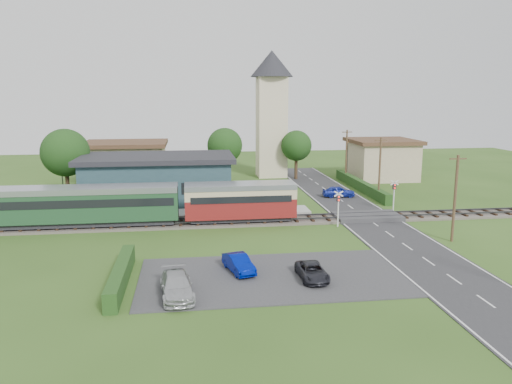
{
  "coord_description": "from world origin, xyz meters",
  "views": [
    {
      "loc": [
        -6.52,
        -42.23,
        11.67
      ],
      "look_at": [
        -0.39,
        4.0,
        2.48
      ],
      "focal_mm": 35.0,
      "sensor_mm": 36.0,
      "label": 1
    }
  ],
  "objects": [
    {
      "name": "streetlamp_east",
      "position": [
        16.0,
        27.0,
        3.04
      ],
      "size": [
        0.3,
        0.3,
        5.15
      ],
      "color": "#3F3F47",
      "rests_on": "ground"
    },
    {
      "name": "utility_pole_b",
      "position": [
        14.2,
        -6.0,
        3.63
      ],
      "size": [
        1.4,
        0.22,
        7.0
      ],
      "color": "#473321",
      "rests_on": "ground"
    },
    {
      "name": "tree_c",
      "position": [
        8.0,
        25.0,
        4.65
      ],
      "size": [
        4.2,
        4.2,
        6.78
      ],
      "color": "#332316",
      "rests_on": "ground"
    },
    {
      "name": "utility_pole_d",
      "position": [
        14.2,
        22.0,
        3.63
      ],
      "size": [
        1.4,
        0.22,
        7.0
      ],
      "color": "#473321",
      "rests_on": "ground"
    },
    {
      "name": "hedge_station",
      "position": [
        -10.0,
        15.5,
        0.65
      ],
      "size": [
        22.0,
        0.8,
        1.3
      ],
      "primitive_type": "cube",
      "color": "#193814",
      "rests_on": "ground"
    },
    {
      "name": "car_park_dark",
      "position": [
        0.99,
        -12.84,
        0.58
      ],
      "size": [
        1.69,
        3.58,
        0.99
      ],
      "primitive_type": "imported",
      "rotation": [
        0.0,
        0.0,
        0.01
      ],
      "color": "black",
      "rests_on": "car_park"
    },
    {
      "name": "streetlamp_west",
      "position": [
        -22.0,
        20.0,
        3.04
      ],
      "size": [
        0.3,
        0.3,
        5.15
      ],
      "color": "#3F3F47",
      "rests_on": "ground"
    },
    {
      "name": "railway_track",
      "position": [
        0.0,
        2.0,
        0.11
      ],
      "size": [
        76.0,
        3.2,
        0.49
      ],
      "color": "#4C443D",
      "rests_on": "ground"
    },
    {
      "name": "car_park",
      "position": [
        -1.5,
        -12.0,
        0.04
      ],
      "size": [
        17.0,
        9.0,
        0.08
      ],
      "primitive_type": "cube",
      "color": "#333335",
      "rests_on": "ground"
    },
    {
      "name": "tree_b",
      "position": [
        -2.0,
        23.0,
        5.02
      ],
      "size": [
        4.6,
        4.6,
        7.34
      ],
      "color": "#332316",
      "rests_on": "ground"
    },
    {
      "name": "platform",
      "position": [
        -10.0,
        5.2,
        0.23
      ],
      "size": [
        30.0,
        3.0,
        0.45
      ],
      "primitive_type": "cube",
      "color": "gray",
      "rests_on": "ground"
    },
    {
      "name": "road",
      "position": [
        10.0,
        0.0,
        0.03
      ],
      "size": [
        6.0,
        70.0,
        0.05
      ],
      "primitive_type": "cube",
      "color": "#28282B",
      "rests_on": "ground"
    },
    {
      "name": "pedestrian_near",
      "position": [
        -3.89,
        4.98,
        1.43
      ],
      "size": [
        0.82,
        0.67,
        1.96
      ],
      "primitive_type": "imported",
      "rotation": [
        0.0,
        0.0,
        3.46
      ],
      "color": "gray",
      "rests_on": "platform"
    },
    {
      "name": "equipment_hut",
      "position": [
        -18.0,
        5.2,
        1.75
      ],
      "size": [
        2.3,
        2.3,
        2.55
      ],
      "color": "beige",
      "rests_on": "platform"
    },
    {
      "name": "car_on_road",
      "position": [
        10.27,
        12.13,
        0.68
      ],
      "size": [
        3.78,
        1.74,
        1.26
      ],
      "primitive_type": "imported",
      "rotation": [
        0.0,
        0.0,
        1.5
      ],
      "color": "#1A2CA6",
      "rests_on": "road"
    },
    {
      "name": "car_park_blue",
      "position": [
        -3.52,
        -10.89,
        0.65
      ],
      "size": [
        2.11,
        3.69,
        1.15
      ],
      "primitive_type": "imported",
      "rotation": [
        0.0,
        0.0,
        0.27
      ],
      "color": "#001183",
      "rests_on": "car_park"
    },
    {
      "name": "pedestrian_far",
      "position": [
        -17.4,
        4.63,
        1.29
      ],
      "size": [
        0.89,
        0.99,
        1.68
      ],
      "primitive_type": "imported",
      "rotation": [
        0.0,
        0.0,
        1.2
      ],
      "color": "gray",
      "rests_on": "platform"
    },
    {
      "name": "station_building",
      "position": [
        -10.0,
        10.99,
        2.69
      ],
      "size": [
        16.0,
        9.0,
        5.3
      ],
      "color": "#254148",
      "rests_on": "ground"
    },
    {
      "name": "crossing_deck",
      "position": [
        10.0,
        2.0,
        0.23
      ],
      "size": [
        6.2,
        3.4,
        0.45
      ],
      "primitive_type": "cube",
      "color": "#333335",
      "rests_on": "ground"
    },
    {
      "name": "hedge_roadside",
      "position": [
        14.2,
        16.0,
        0.6
      ],
      "size": [
        0.8,
        18.0,
        1.2
      ],
      "primitive_type": "cube",
      "color": "#193814",
      "rests_on": "ground"
    },
    {
      "name": "crossing_signal_far",
      "position": [
        13.6,
        4.39,
        2.14
      ],
      "size": [
        0.84,
        0.28,
        3.28
      ],
      "color": "silver",
      "rests_on": "ground"
    },
    {
      "name": "house_east",
      "position": [
        20.0,
        24.0,
        2.8
      ],
      "size": [
        8.8,
        8.8,
        5.5
      ],
      "color": "tan",
      "rests_on": "ground"
    },
    {
      "name": "train",
      "position": [
        -18.9,
        2.0,
        2.18
      ],
      "size": [
        43.2,
        2.9,
        3.4
      ],
      "color": "#232328",
      "rests_on": "ground"
    },
    {
      "name": "church_tower",
      "position": [
        5.0,
        28.0,
        10.23
      ],
      "size": [
        6.0,
        6.0,
        17.6
      ],
      "color": "beige",
      "rests_on": "ground"
    },
    {
      "name": "crossing_signal_near",
      "position": [
        6.4,
        -0.41,
        2.14
      ],
      "size": [
        0.84,
        0.28,
        3.28
      ],
      "color": "silver",
      "rests_on": "ground"
    },
    {
      "name": "utility_pole_c",
      "position": [
        14.2,
        10.0,
        3.63
      ],
      "size": [
        1.4,
        0.22,
        7.0
      ],
      "color": "#473321",
      "rests_on": "ground"
    },
    {
      "name": "hedge_carpark",
      "position": [
        -11.0,
        -12.0,
        0.6
      ],
      "size": [
        0.8,
        9.0,
        1.2
      ],
      "primitive_type": "cube",
      "color": "#193814",
      "rests_on": "ground"
    },
    {
      "name": "car_park_silver",
      "position": [
        -7.5,
        -14.5,
        0.72
      ],
      "size": [
        2.26,
        4.59,
        1.28
      ],
      "primitive_type": "imported",
      "rotation": [
        0.0,
        0.0,
        0.11
      ],
      "color": "#ABADAF",
      "rests_on": "car_park"
    },
    {
      "name": "tree_a",
      "position": [
        -20.0,
        14.0,
        5.38
      ],
      "size": [
        5.2,
        5.2,
        8.0
      ],
      "color": "#332316",
      "rests_on": "ground"
    },
    {
      "name": "house_west",
      "position": [
        -15.0,
        25.0,
        2.79
      ],
      "size": [
        10.8,
        8.8,
        5.5
      ],
      "color": "tan",
      "rests_on": "ground"
    },
    {
      "name": "ground",
      "position": [
        0.0,
        0.0,
        0.0
      ],
      "size": [
        120.0,
        120.0,
        0.0
      ],
      "primitive_type": "plane",
      "color": "#2D4C19"
    }
  ]
}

